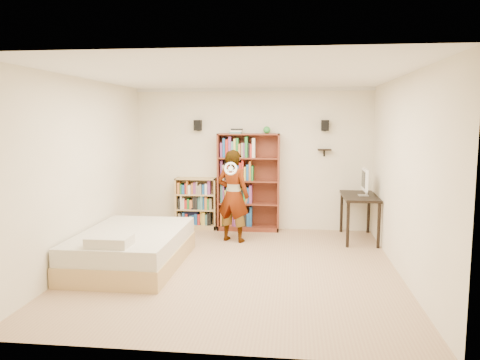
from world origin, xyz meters
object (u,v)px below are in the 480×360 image
object	(u,v)px
computer_desk	(359,217)
low_bookshelf	(196,203)
person	(233,196)
tall_bookshelf	(249,182)
daybed	(132,244)

from	to	relation	value
computer_desk	low_bookshelf	bearing A→B (deg)	170.28
computer_desk	person	size ratio (longest dim) A/B	0.73
low_bookshelf	tall_bookshelf	bearing A→B (deg)	-1.22
tall_bookshelf	computer_desk	size ratio (longest dim) A/B	1.59
tall_bookshelf	daybed	xyz separation A→B (m)	(-1.46, -2.39, -0.61)
person	tall_bookshelf	bearing A→B (deg)	-83.65
tall_bookshelf	low_bookshelf	distance (m)	1.11
person	daybed	bearing A→B (deg)	68.51
tall_bookshelf	person	bearing A→B (deg)	-102.06
low_bookshelf	daybed	distance (m)	2.46
low_bookshelf	daybed	size ratio (longest dim) A/B	0.46
low_bookshelf	person	size ratio (longest dim) A/B	0.62
low_bookshelf	computer_desk	size ratio (longest dim) A/B	0.85
person	computer_desk	bearing A→B (deg)	-152.20
low_bookshelf	computer_desk	world-z (taller)	low_bookshelf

